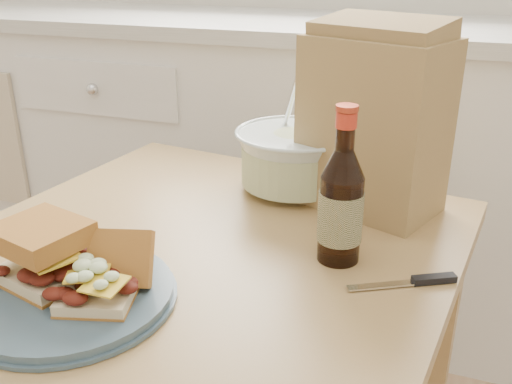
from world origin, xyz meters
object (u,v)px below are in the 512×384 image
(coleslaw_bowl, at_px, (294,161))
(beer_bottle, at_px, (341,205))
(dining_table, at_px, (203,294))
(plate, at_px, (70,296))
(paper_bag, at_px, (374,126))

(coleslaw_bowl, xyz_separation_m, beer_bottle, (0.15, -0.25, 0.03))
(coleslaw_bowl, bearing_deg, dining_table, -105.80)
(beer_bottle, bearing_deg, dining_table, -161.42)
(plate, distance_m, coleslaw_bowl, 0.53)
(beer_bottle, bearing_deg, plate, -131.94)
(dining_table, xyz_separation_m, plate, (-0.10, -0.22, 0.11))
(coleslaw_bowl, distance_m, paper_bag, 0.19)
(paper_bag, bearing_deg, coleslaw_bowl, -169.47)
(plate, height_order, beer_bottle, beer_bottle)
(plate, height_order, paper_bag, paper_bag)
(dining_table, distance_m, coleslaw_bowl, 0.33)
(plate, bearing_deg, paper_bag, 54.31)
(beer_bottle, bearing_deg, coleslaw_bowl, 131.52)
(dining_table, height_order, plate, plate)
(plate, bearing_deg, coleslaw_bowl, 70.19)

